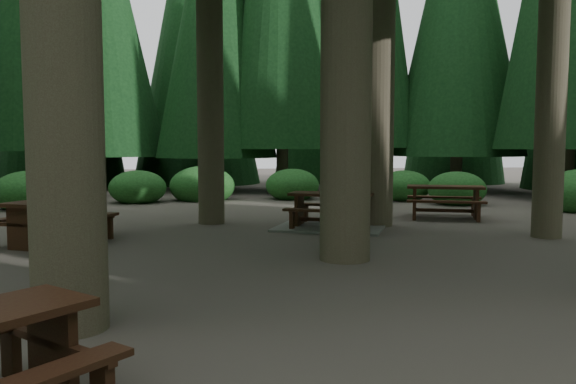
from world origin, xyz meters
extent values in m
plane|color=#4D443E|center=(0.00, 0.00, 0.00)|extent=(80.00, 80.00, 0.00)
cube|color=#361510|center=(-4.52, 2.42, 0.83)|extent=(1.56, 2.14, 0.07)
cube|color=#361510|center=(-5.12, 2.71, 0.50)|extent=(1.11, 1.93, 0.06)
cube|color=#361510|center=(-3.92, 2.13, 0.50)|extent=(1.11, 1.93, 0.06)
cube|color=#361510|center=(-4.87, 1.70, 0.40)|extent=(0.59, 0.34, 0.80)
cube|color=#361510|center=(-4.87, 1.70, 0.47)|extent=(1.50, 0.77, 0.07)
cube|color=#361510|center=(-4.18, 3.14, 0.40)|extent=(0.59, 0.34, 0.80)
cube|color=#361510|center=(-4.18, 3.14, 0.47)|extent=(1.50, 0.77, 0.07)
cube|color=#361510|center=(-4.52, 2.42, 0.20)|extent=(0.80, 1.55, 0.09)
cube|color=gray|center=(1.27, 3.84, 0.03)|extent=(3.01, 2.79, 0.05)
cube|color=#361510|center=(1.27, 3.84, 0.79)|extent=(2.04, 1.42, 0.06)
cube|color=#361510|center=(1.52, 4.43, 0.47)|extent=(1.85, 0.98, 0.05)
cube|color=#361510|center=(1.03, 3.26, 0.47)|extent=(1.85, 0.98, 0.05)
cube|color=#361510|center=(0.57, 4.14, 0.38)|extent=(0.30, 0.57, 0.76)
cube|color=#361510|center=(0.57, 4.14, 0.44)|extent=(0.67, 1.44, 0.06)
cube|color=#361510|center=(1.97, 3.55, 0.38)|extent=(0.30, 0.57, 0.76)
cube|color=#361510|center=(1.97, 3.55, 0.44)|extent=(0.67, 1.44, 0.06)
cube|color=#361510|center=(1.27, 3.84, 0.19)|extent=(1.49, 0.69, 0.08)
cube|color=#361510|center=(4.66, 5.35, 0.82)|extent=(2.11, 1.38, 0.07)
cube|color=#361510|center=(4.88, 5.97, 0.49)|extent=(1.95, 0.92, 0.05)
cube|color=#361510|center=(4.44, 4.73, 0.49)|extent=(1.95, 0.92, 0.05)
cube|color=#361510|center=(3.91, 5.61, 0.39)|extent=(0.28, 0.60, 0.79)
cube|color=#361510|center=(3.91, 5.61, 0.46)|extent=(0.61, 1.52, 0.07)
cube|color=#361510|center=(5.40, 5.09, 0.39)|extent=(0.28, 0.60, 0.79)
cube|color=#361510|center=(5.40, 5.09, 0.46)|extent=(0.61, 1.52, 0.07)
cube|color=#361510|center=(4.66, 5.35, 0.20)|extent=(1.58, 0.63, 0.09)
cube|color=#361510|center=(-2.51, -4.62, 0.36)|extent=(0.46, 0.43, 0.72)
cube|color=#361510|center=(-2.51, -4.62, 0.42)|extent=(1.13, 1.03, 0.06)
ellipsoid|color=#1C4E1B|center=(6.43, 8.69, 0.40)|extent=(1.90, 1.90, 1.17)
ellipsoid|color=#1C4E1B|center=(5.14, 10.17, 0.40)|extent=(1.84, 1.84, 1.13)
ellipsoid|color=#1C4E1B|center=(1.30, 11.25, 0.40)|extent=(1.95, 1.95, 1.20)
ellipsoid|color=#1C4E1B|center=(-1.94, 11.21, 0.40)|extent=(2.31, 2.31, 1.42)
ellipsoid|color=#1C4E1B|center=(-4.09, 10.56, 0.40)|extent=(1.93, 1.93, 1.19)
ellipsoid|color=#1C4E1B|center=(-7.11, 9.06, 0.40)|extent=(2.15, 2.15, 1.32)
cone|color=black|center=(-1.44, 15.36, 7.89)|extent=(5.17, 5.17, 12.91)
cone|color=black|center=(-6.57, 16.72, 8.10)|extent=(5.82, 5.82, 13.26)
cone|color=black|center=(11.00, 19.74, 9.51)|extent=(5.26, 5.26, 19.02)
cone|color=black|center=(4.25, 21.60, 8.07)|extent=(5.34, 5.34, 16.14)
cone|color=black|center=(-2.52, 20.86, 8.43)|extent=(6.57, 6.57, 16.86)
camera|label=1|loc=(-1.23, -8.92, 1.89)|focal=35.00mm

